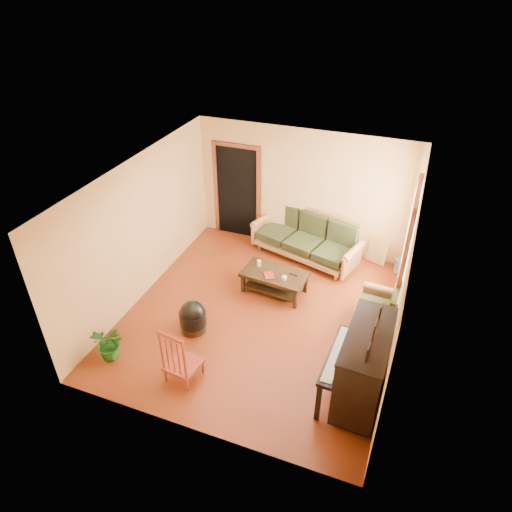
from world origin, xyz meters
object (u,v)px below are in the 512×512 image
at_px(sofa, 305,237).
at_px(piano, 364,367).
at_px(red_chair, 182,353).
at_px(ceramic_crock, 399,265).
at_px(potted_plant, 109,344).
at_px(armchair, 377,306).
at_px(coffee_table, 274,282).
at_px(footstool, 193,320).

height_order(sofa, piano, piano).
height_order(red_chair, ceramic_crock, red_chair).
relative_size(ceramic_crock, potted_plant, 0.47).
bearing_deg(piano, potted_plant, -168.46).
distance_m(sofa, armchair, 2.33).
bearing_deg(red_chair, armchair, 49.11).
bearing_deg(armchair, sofa, 139.10).
xyz_separation_m(coffee_table, red_chair, (-0.59, -2.45, 0.28)).
height_order(piano, red_chair, piano).
distance_m(footstool, red_chair, 1.07).
relative_size(armchair, potted_plant, 1.40).
bearing_deg(armchair, footstool, -154.18).
relative_size(sofa, ceramic_crock, 8.16).
xyz_separation_m(sofa, potted_plant, (-2.06, -3.86, -0.19)).
bearing_deg(coffee_table, piano, -44.43).
relative_size(piano, red_chair, 1.39).
relative_size(piano, ceramic_crock, 5.04).
bearing_deg(armchair, coffee_table, 174.83).
distance_m(armchair, red_chair, 3.33).
relative_size(coffee_table, red_chair, 1.20).
bearing_deg(ceramic_crock, armchair, -97.33).
bearing_deg(potted_plant, red_chair, 2.87).
xyz_separation_m(red_chair, ceramic_crock, (2.72, 3.98, -0.36)).
bearing_deg(armchair, potted_plant, -146.45).
distance_m(coffee_table, red_chair, 2.54).
height_order(sofa, potted_plant, sofa).
xyz_separation_m(coffee_table, footstool, (-0.94, -1.48, -0.00)).
bearing_deg(armchair, ceramic_crock, 85.14).
distance_m(coffee_table, piano, 2.75).
bearing_deg(armchair, piano, -86.04).
distance_m(piano, red_chair, 2.60).
bearing_deg(footstool, potted_plant, -131.37).
xyz_separation_m(piano, ceramic_crock, (0.19, 3.43, -0.47)).
bearing_deg(coffee_table, armchair, -7.65).
relative_size(piano, footstool, 3.04).
xyz_separation_m(armchair, footstool, (-2.84, -1.23, -0.19)).
distance_m(sofa, potted_plant, 4.38).
xyz_separation_m(coffee_table, potted_plant, (-1.85, -2.52, 0.08)).
xyz_separation_m(piano, red_chair, (-2.54, -0.55, -0.11)).
relative_size(armchair, piano, 0.59).
xyz_separation_m(armchair, ceramic_crock, (0.23, 1.78, -0.27)).
bearing_deg(ceramic_crock, footstool, -135.62).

